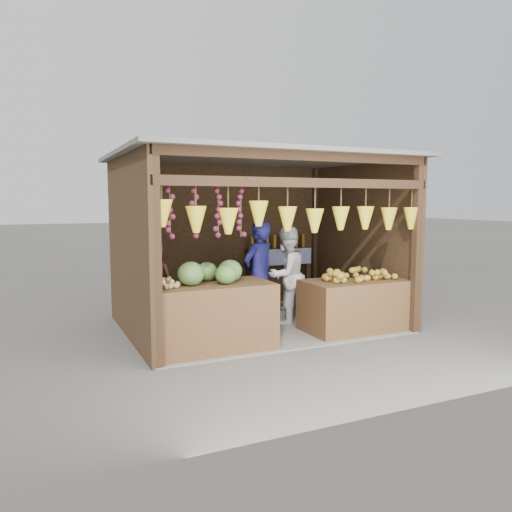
{
  "coord_description": "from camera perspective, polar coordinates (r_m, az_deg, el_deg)",
  "views": [
    {
      "loc": [
        -3.27,
        -7.1,
        1.96
      ],
      "look_at": [
        -0.06,
        -0.1,
        1.11
      ],
      "focal_mm": 35.0,
      "sensor_mm": 36.0,
      "label": 1
    }
  ],
  "objects": [
    {
      "name": "counter_right",
      "position": [
        7.76,
        11.38,
        -5.54
      ],
      "size": [
        1.62,
        0.85,
        0.78
      ],
      "primitive_type": "cube",
      "color": "#4C2F19",
      "rests_on": "ground"
    },
    {
      "name": "stall_structure",
      "position": [
        7.77,
        -0.02,
        4.1
      ],
      "size": [
        4.3,
        3.3,
        2.66
      ],
      "color": "slate",
      "rests_on": "ground"
    },
    {
      "name": "man_standing",
      "position": [
        7.61,
        0.29,
        -2.23
      ],
      "size": [
        0.72,
        0.61,
        1.67
      ],
      "primitive_type": "imported",
      "rotation": [
        0.0,
        0.0,
        3.56
      ],
      "color": "#14144B",
      "rests_on": "ground"
    },
    {
      "name": "vendor_seated",
      "position": [
        7.36,
        -11.51,
        -2.68
      ],
      "size": [
        0.65,
        0.6,
        1.11
      ],
      "primitive_type": "imported",
      "rotation": [
        0.0,
        0.0,
        2.52
      ],
      "color": "#523120",
      "rests_on": "stool"
    },
    {
      "name": "mango_pile",
      "position": [
        7.69,
        11.64,
        -1.86
      ],
      "size": [
        1.4,
        0.64,
        0.22
      ],
      "primitive_type": null,
      "color": "#BB6318",
      "rests_on": "counter_right"
    },
    {
      "name": "tanfruit_pile",
      "position": [
        6.36,
        -9.95,
        -2.94
      ],
      "size": [
        0.34,
        0.4,
        0.13
      ],
      "primitive_type": null,
      "color": "#9B7647",
      "rests_on": "counter_left"
    },
    {
      "name": "stool",
      "position": [
        7.5,
        -11.4,
        -7.93
      ],
      "size": [
        0.29,
        0.29,
        0.28
      ],
      "primitive_type": "cube",
      "color": "black",
      "rests_on": "ground"
    },
    {
      "name": "ground",
      "position": [
        8.06,
        0.07,
        -7.81
      ],
      "size": [
        80.0,
        80.0,
        0.0
      ],
      "primitive_type": "plane",
      "color": "#514F49",
      "rests_on": "ground"
    },
    {
      "name": "counter_left",
      "position": [
        6.66,
        -5.0,
        -6.92
      ],
      "size": [
        1.57,
        0.85,
        0.89
      ],
      "primitive_type": "cube",
      "color": "#4F2C1A",
      "rests_on": "ground"
    },
    {
      "name": "woman_standing",
      "position": [
        8.0,
        3.45,
        -2.19
      ],
      "size": [
        0.91,
        0.8,
        1.57
      ],
      "primitive_type": "imported",
      "rotation": [
        0.0,
        0.0,
        3.46
      ],
      "color": "silver",
      "rests_on": "ground"
    },
    {
      "name": "melon_pile",
      "position": [
        6.56,
        -5.19,
        -1.74
      ],
      "size": [
        1.0,
        0.5,
        0.32
      ],
      "primitive_type": null,
      "color": "#144D16",
      "rests_on": "counter_left"
    },
    {
      "name": "back_shelf",
      "position": [
        9.5,
        2.59,
        -0.31
      ],
      "size": [
        1.25,
        0.32,
        1.32
      ],
      "color": "#382314",
      "rests_on": "ground"
    }
  ]
}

